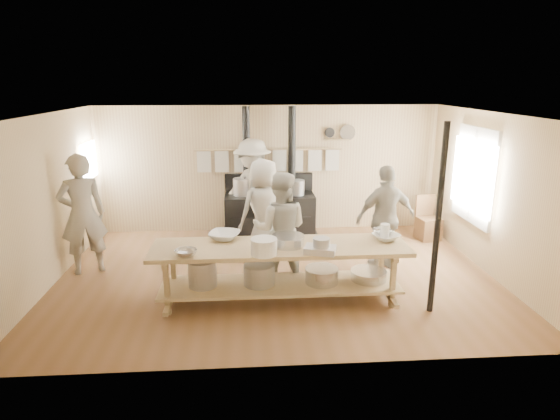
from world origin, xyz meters
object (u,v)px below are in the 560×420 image
Objects in this scene: cook_right at (386,218)px; roasting_pan at (320,250)px; stove at (269,210)px; cook_by_window at (253,189)px; chair at (428,226)px; cook_far_left at (82,214)px; cook_left at (280,229)px; prep_table at (280,267)px; cook_center at (264,210)px.

cook_right is 1.97m from roasting_pan.
stove reaches higher than cook_right.
stove is at bearing 60.15° from cook_by_window.
cook_right is 2.01m from chair.
cook_far_left reaches higher than cook_right.
cook_left is (0.05, -2.41, 0.37)m from stove.
roasting_pan is at bearing -32.30° from prep_table.
cook_right is (1.85, 1.13, 0.36)m from prep_table.
stove is at bearing 161.81° from chair.
cook_right is 0.88× the size of cook_by_window.
stove is at bearing 98.83° from roasting_pan.
roasting_pan is (-1.32, -1.46, 0.02)m from cook_right.
cook_left is at bearing 84.93° from prep_table.
stove is 1.44× the size of cook_center.
chair is at bearing -8.95° from stove.
cook_far_left is at bearing 157.44° from prep_table.
roasting_pan reaches higher than chair.
cook_far_left is at bearing -117.50° from cook_by_window.
stove is at bearing -121.82° from cook_center.
cook_by_window is (-2.17, 1.72, 0.12)m from cook_right.
prep_table is 2.04× the size of cook_right.
roasting_pan is (-2.63, -2.85, 0.64)m from chair.
chair is (1.31, 1.39, -0.62)m from cook_right.
chair is at bearing 38.62° from prep_table.
cook_by_window reaches higher than prep_table.
cook_left is at bearing -88.77° from stove.
cook_by_window reaches higher than cook_left.
cook_by_window is at bearing -153.02° from stove.
cook_center is at bearing 108.92° from roasting_pan.
cook_left is 4.35× the size of roasting_pan.
prep_table is 2.02× the size of cook_left.
cook_by_window is at bearing -174.77° from cook_far_left.
cook_far_left is 4.95m from cook_right.
cook_right is (1.84, -1.89, 0.36)m from stove.
stove is 6.35× the size of roasting_pan.
cook_right is at bearing 31.48° from prep_table.
cook_right is at bearing -154.06° from cook_left.
cook_center is (-0.16, 1.65, 0.38)m from prep_table.
cook_far_left is 2.27× the size of chair.
cook_by_window reaches higher than roasting_pan.
cook_far_left reaches higher than cook_center.
stove reaches higher than cook_left.
cook_far_left is at bearing -2.44° from cook_left.
cook_center is 1.21m from cook_by_window.
cook_right is 2.77m from cook_by_window.
cook_by_window is (-0.33, 2.85, 0.48)m from prep_table.
cook_by_window is at bearing 96.55° from prep_table.
chair is at bearing -138.64° from cook_left.
cook_center is at bearing -174.58° from chair.
cook_far_left is 2.97m from cook_center.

